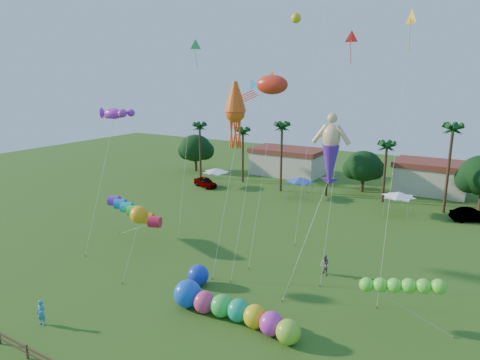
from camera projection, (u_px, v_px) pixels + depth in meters
The scene contains 20 objects.
ground at pixel (164, 339), 28.88m from camera, with size 160.00×160.00×0.00m, color #285116.
tree_line at pixel (379, 167), 62.79m from camera, with size 69.46×8.91×11.00m.
buildings_row at pixel (346, 170), 71.66m from camera, with size 35.00×7.00×4.00m.
tent_row at pixel (298, 180), 61.53m from camera, with size 31.00×4.00×0.60m.
car_a at pixel (205, 182), 68.58m from camera, with size 1.86×4.61×1.57m, color #4C4C54.
car_b at pixel (472, 215), 52.23m from camera, with size 1.71×4.89×1.61m, color #4C4C54.
spectator_a at pixel (41, 313), 30.34m from camera, with size 0.69×0.45×1.89m, color #378BC1.
spectator_b at pixel (325, 265), 38.04m from camera, with size 0.91×0.71×1.87m, color gray.
caterpillar_inflatable at pixel (230, 309), 30.94m from camera, with size 10.55×2.28×2.15m.
blue_ball at pixel (198, 275), 36.20m from camera, with size 1.79×1.79×1.79m, color #1735D6.
rainbow_tube at pixel (139, 219), 43.88m from camera, with size 8.97×2.93×3.65m.
green_worm at pixel (367, 285), 30.20m from camera, with size 8.62×1.80×3.57m.
orange_ball_kite at pixel (139, 215), 36.02m from camera, with size 1.73×2.37×6.70m.
merman_kite at pixel (331, 154), 33.87m from camera, with size 3.14×5.45×14.03m.
fish_kite at pixel (272, 85), 37.17m from camera, with size 4.74×7.10×17.53m.
squid_kite at pixel (235, 113), 36.78m from camera, with size 2.56×4.77×17.01m.
lobster_kite at pixel (113, 114), 42.38m from camera, with size 4.15×5.82×14.46m.
delta_kite_red at pixel (351, 42), 34.81m from camera, with size 1.26×4.48×20.95m.
delta_kite_yellow at pixel (411, 23), 30.63m from camera, with size 1.20×4.07×21.99m.
delta_kite_green at pixel (195, 49), 44.40m from camera, with size 1.09×4.01×21.06m.
Camera 1 is at (17.51, -19.28, 17.26)m, focal length 32.00 mm.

